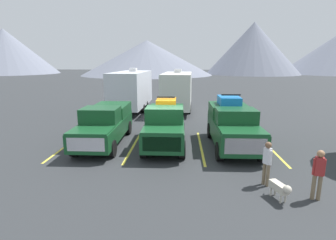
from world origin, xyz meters
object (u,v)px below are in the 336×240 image
at_px(dog, 281,188).
at_px(camper_trailer_b, 177,90).
at_px(camper_trailer_a, 131,89).
at_px(pickup_truck_b, 165,124).
at_px(pickup_truck_a, 105,123).
at_px(pickup_truck_c, 232,124).
at_px(person_b, 267,161).
at_px(person_a, 318,172).

bearing_deg(dog, camper_trailer_b, 103.51).
bearing_deg(camper_trailer_a, dog, -63.27).
xyz_separation_m(pickup_truck_b, dog, (4.08, -5.61, -0.73)).
distance_m(camper_trailer_a, camper_trailer_b, 4.10).
xyz_separation_m(pickup_truck_a, pickup_truck_c, (6.82, -0.27, 0.12)).
distance_m(pickup_truck_b, pickup_truck_c, 3.51).
bearing_deg(camper_trailer_b, pickup_truck_c, -72.19).
xyz_separation_m(pickup_truck_a, person_b, (7.25, -4.77, -0.15)).
bearing_deg(camper_trailer_a, person_b, -61.98).
xyz_separation_m(camper_trailer_a, dog, (7.73, -15.35, -1.55)).
relative_size(pickup_truck_b, camper_trailer_b, 0.70).
relative_size(camper_trailer_b, person_a, 4.40).
height_order(person_a, dog, person_a).
distance_m(pickup_truck_c, camper_trailer_b, 10.03).
bearing_deg(person_a, dog, -173.44).
height_order(pickup_truck_a, camper_trailer_b, camper_trailer_b).
bearing_deg(person_b, pickup_truck_b, 131.09).
relative_size(camper_trailer_b, person_b, 4.53).
xyz_separation_m(person_a, dog, (-1.18, -0.14, -0.54)).
height_order(camper_trailer_a, dog, camper_trailer_a).
bearing_deg(pickup_truck_a, camper_trailer_a, 92.04).
relative_size(camper_trailer_a, dog, 8.50).
bearing_deg(dog, person_a, 6.56).
xyz_separation_m(pickup_truck_a, dog, (7.39, -5.87, -0.66)).
height_order(pickup_truck_b, pickup_truck_c, pickup_truck_c).
distance_m(pickup_truck_a, pickup_truck_b, 3.32).
bearing_deg(pickup_truck_c, person_b, -84.58).
height_order(pickup_truck_a, pickup_truck_c, pickup_truck_c).
distance_m(pickup_truck_c, camper_trailer_a, 12.12).
distance_m(pickup_truck_c, person_b, 4.52).
xyz_separation_m(camper_trailer_a, camper_trailer_b, (4.10, -0.23, -0.04)).
height_order(pickup_truck_a, camper_trailer_a, camper_trailer_a).
height_order(camper_trailer_b, person_a, camper_trailer_b).
height_order(person_b, dog, person_b).
bearing_deg(pickup_truck_a, person_a, -33.78).
height_order(pickup_truck_b, person_a, pickup_truck_b).
relative_size(pickup_truck_c, camper_trailer_a, 0.67).
relative_size(pickup_truck_a, camper_trailer_b, 0.79).
bearing_deg(person_a, pickup_truck_c, 107.76).
distance_m(pickup_truck_b, person_a, 7.60).
distance_m(pickup_truck_c, person_a, 5.74).
distance_m(camper_trailer_b, person_a, 15.77).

